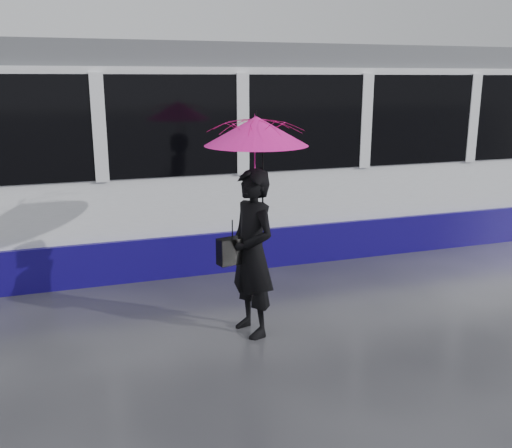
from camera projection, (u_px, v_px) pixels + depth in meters
name	position (u px, v px, depth m)	size (l,w,h in m)	color
ground	(201.00, 308.00, 7.27)	(90.00, 90.00, 0.00)	#29292E
rails	(166.00, 253.00, 9.56)	(34.00, 1.51, 0.02)	#3F3D38
woman	(252.00, 253.00, 6.35)	(0.69, 0.46, 1.90)	black
umbrella	(256.00, 151.00, 6.09)	(1.36, 1.36, 1.29)	#E61362
handbag	(233.00, 251.00, 6.29)	(0.37, 0.23, 0.47)	black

